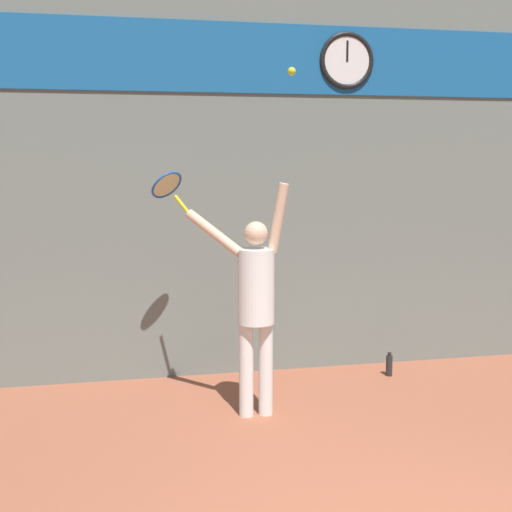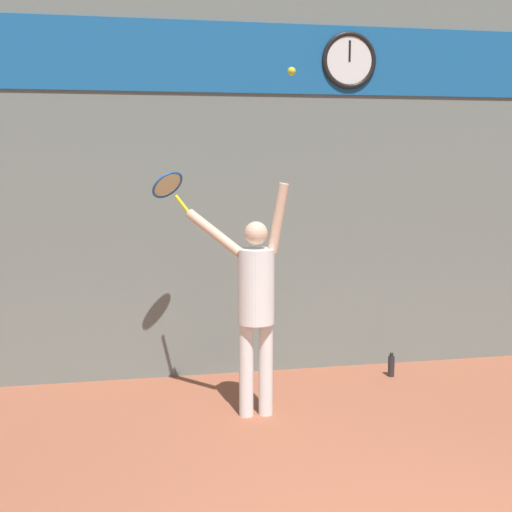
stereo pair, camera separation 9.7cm
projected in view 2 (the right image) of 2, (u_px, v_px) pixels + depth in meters
The scene contains 7 objects.
back_wall at pixel (269, 144), 7.64m from camera, with size 18.00×0.10×5.00m.
sponsor_banner at pixel (270, 58), 7.45m from camera, with size 6.38×0.02×0.72m.
scoreboard_clock at pixel (349, 60), 7.61m from camera, with size 0.61×0.06×0.61m.
tennis_player at pixel (255, 297), 6.43m from camera, with size 0.91×0.55×2.14m.
tennis_racket at pixel (169, 187), 6.68m from camera, with size 0.40×0.44×0.39m.
tennis_ball at pixel (292, 71), 6.11m from camera, with size 0.07×0.07×0.07m.
water_bottle at pixel (391, 366), 7.71m from camera, with size 0.07×0.07×0.26m.
Camera 2 is at (-1.68, -2.99, 2.38)m, focal length 50.00 mm.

